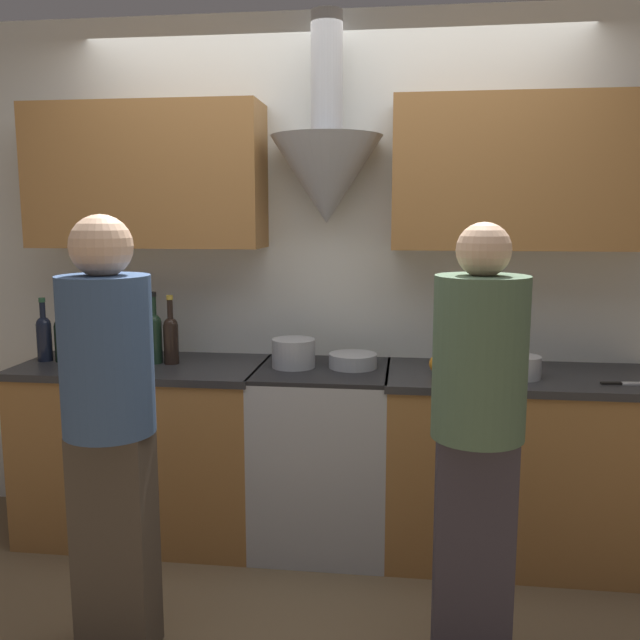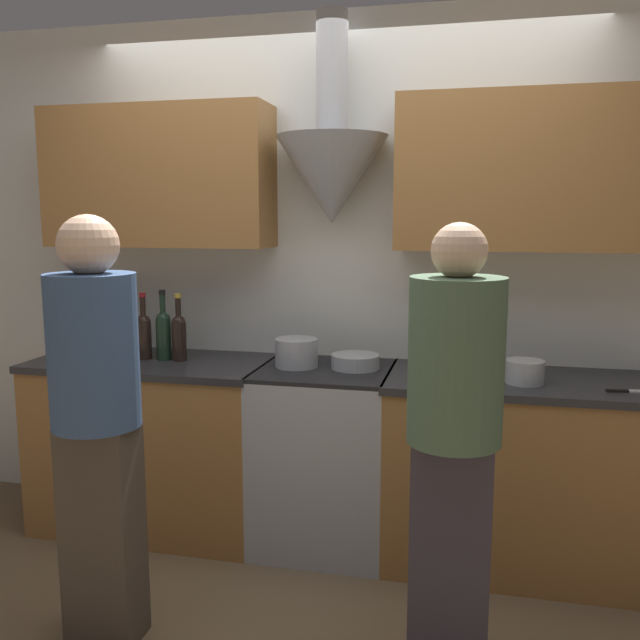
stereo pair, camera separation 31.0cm
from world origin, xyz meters
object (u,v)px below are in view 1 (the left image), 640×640
at_px(wine_bottle_5, 133,337).
at_px(orange_fruit, 438,364).
at_px(wine_bottle_3, 96,336).
at_px(mixing_bowl, 353,361).
at_px(person_foreground_left, 110,418).
at_px(wine_bottle_2, 79,335).
at_px(wine_bottle_0, 44,336).
at_px(stove_range, 323,455).
at_px(wine_bottle_4, 115,338).
at_px(person_foreground_right, 477,433).
at_px(wine_bottle_7, 171,337).
at_px(saucepan, 522,367).
at_px(wine_bottle_6, 154,335).
at_px(wine_bottle_1, 62,336).
at_px(stock_pot, 294,353).

distance_m(wine_bottle_5, orange_fruit, 1.50).
relative_size(wine_bottle_3, mixing_bowl, 1.37).
bearing_deg(person_foreground_left, wine_bottle_2, 121.62).
bearing_deg(wine_bottle_0, stove_range, 0.35).
bearing_deg(wine_bottle_4, wine_bottle_2, 179.28).
xyz_separation_m(wine_bottle_2, mixing_bowl, (1.37, 0.04, -0.10)).
relative_size(orange_fruit, person_foreground_right, 0.06).
xyz_separation_m(stove_range, wine_bottle_0, (-1.41, -0.01, 0.57)).
distance_m(wine_bottle_4, person_foreground_right, 1.90).
distance_m(stove_range, wine_bottle_0, 1.52).
relative_size(wine_bottle_3, wine_bottle_7, 0.94).
bearing_deg(stove_range, wine_bottle_2, -179.72).
height_order(wine_bottle_2, mixing_bowl, wine_bottle_2).
distance_m(orange_fruit, saucepan, 0.37).
distance_m(stove_range, person_foreground_left, 1.23).
distance_m(wine_bottle_5, saucepan, 1.87).
height_order(wine_bottle_3, wine_bottle_7, wine_bottle_7).
bearing_deg(person_foreground_right, wine_bottle_0, 156.70).
height_order(wine_bottle_0, wine_bottle_3, same).
relative_size(wine_bottle_5, wine_bottle_6, 0.96).
bearing_deg(wine_bottle_5, wine_bottle_7, -0.04).
height_order(stove_range, wine_bottle_7, wine_bottle_7).
height_order(mixing_bowl, orange_fruit, orange_fruit).
bearing_deg(mixing_bowl, wine_bottle_6, -178.69).
height_order(wine_bottle_1, stock_pot, wine_bottle_1).
xyz_separation_m(wine_bottle_5, orange_fruit, (1.49, -0.04, -0.09)).
bearing_deg(wine_bottle_3, stove_range, -0.20).
xyz_separation_m(wine_bottle_4, mixing_bowl, (1.18, 0.04, -0.09)).
bearing_deg(wine_bottle_6, saucepan, -3.19).
bearing_deg(wine_bottle_0, wine_bottle_7, 1.54).
height_order(wine_bottle_5, orange_fruit, wine_bottle_5).
relative_size(mixing_bowl, person_foreground_left, 0.14).
distance_m(stove_range, mixing_bowl, 0.49).
relative_size(stove_range, saucepan, 5.31).
height_order(wine_bottle_3, person_foreground_left, person_foreground_left).
distance_m(wine_bottle_2, orange_fruit, 1.77).
distance_m(wine_bottle_4, wine_bottle_7, 0.28).
relative_size(stock_pot, person_foreground_right, 0.13).
distance_m(wine_bottle_1, wine_bottle_7, 0.56).
bearing_deg(wine_bottle_1, wine_bottle_0, -178.44).
height_order(wine_bottle_2, wine_bottle_7, wine_bottle_2).
height_order(wine_bottle_0, wine_bottle_4, wine_bottle_0).
bearing_deg(saucepan, stock_pot, 174.84).
bearing_deg(person_foreground_right, mixing_bowl, 118.18).
bearing_deg(orange_fruit, wine_bottle_3, 178.71).
relative_size(stock_pot, saucepan, 1.25).
distance_m(stove_range, wine_bottle_5, 1.11).
relative_size(wine_bottle_4, wine_bottle_7, 0.91).
xyz_separation_m(wine_bottle_0, wine_bottle_4, (0.37, 0.00, -0.00)).
xyz_separation_m(wine_bottle_4, wine_bottle_5, (0.09, 0.02, 0.01)).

